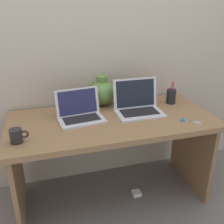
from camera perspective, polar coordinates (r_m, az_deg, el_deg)
name	(u,v)px	position (r m, az deg, el deg)	size (l,w,h in m)	color
ground_plane	(112,196)	(2.30, 0.00, -17.58)	(6.00, 6.00, 0.00)	slate
back_wall	(98,41)	(2.13, -2.96, 15.05)	(4.40, 0.04, 2.40)	#BCAD99
desk	(112,136)	(1.98, 0.00, -5.30)	(1.48, 0.69, 0.71)	olive
laptop_left	(80,112)	(1.90, -6.98, 0.10)	(0.34, 0.25, 0.21)	silver
laptop_right	(137,104)	(2.01, 5.50, 1.79)	(0.35, 0.25, 0.24)	silver
green_vase	(102,92)	(2.13, -2.13, 4.28)	(0.22, 0.22, 0.24)	#5B843D
coffee_mug	(16,136)	(1.68, -19.90, -4.85)	(0.11, 0.07, 0.09)	black
pen_cup	(171,96)	(2.22, 12.62, 3.35)	(0.08, 0.08, 0.19)	black
scissors	(187,121)	(1.94, 15.87, -1.79)	(0.13, 0.12, 0.01)	#B7B7BC
power_brick	(136,193)	(2.31, 5.29, -17.02)	(0.07, 0.07, 0.03)	white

